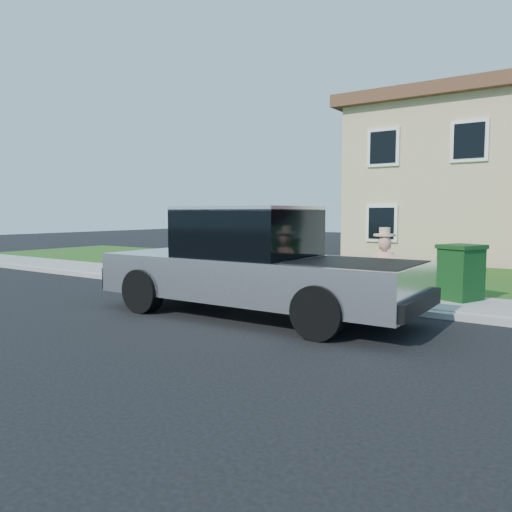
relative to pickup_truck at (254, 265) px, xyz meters
The scene contains 8 objects.
ground 1.57m from the pickup_truck, 64.04° to the right, with size 80.00×80.00×0.00m, color black.
curb 2.55m from the pickup_truck, 49.78° to the left, with size 40.00×0.20×0.12m, color gray.
sidewalk 3.42m from the pickup_truck, 62.25° to the left, with size 40.00×2.00×0.15m, color gray.
lawn 7.63m from the pickup_truck, 78.33° to the left, with size 40.00×7.00×0.10m, color #1B4714.
house 15.56m from the pickup_truck, 83.12° to the left, with size 14.00×11.30×6.85m.
pickup_truck is the anchor object (origin of this frame).
woman 2.55m from the pickup_truck, 33.88° to the left, with size 0.62×0.46×1.74m.
trash_bin 4.54m from the pickup_truck, 46.09° to the left, with size 1.00×1.06×1.19m.
Camera 1 is at (5.03, -6.90, 2.03)m, focal length 35.00 mm.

